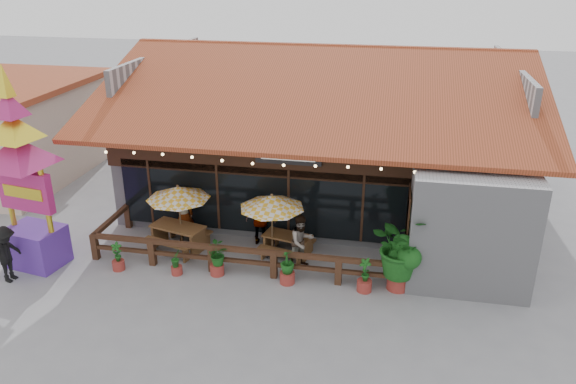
% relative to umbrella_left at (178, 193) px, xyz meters
% --- Properties ---
extents(ground, '(100.00, 100.00, 0.00)m').
position_rel_umbrella_left_xyz_m(ground, '(4.03, -0.85, -1.99)').
color(ground, gray).
rests_on(ground, ground).
extents(restaurant_building, '(15.50, 14.73, 6.09)m').
position_rel_umbrella_left_xyz_m(restaurant_building, '(4.29, 5.76, 0.21)').
color(restaurant_building, '#A9A9AE').
rests_on(restaurant_building, ground).
extents(patio_railing, '(10.00, 2.60, 0.92)m').
position_rel_umbrella_left_xyz_m(patio_railing, '(1.78, -1.12, -1.38)').
color(patio_railing, '#472619').
rests_on(patio_railing, ground).
extents(umbrella_left, '(2.82, 2.82, 2.29)m').
position_rel_umbrella_left_xyz_m(umbrella_left, '(0.00, 0.00, 0.00)').
color(umbrella_left, brown).
rests_on(umbrella_left, ground).
extents(umbrella_right, '(2.34, 2.34, 2.27)m').
position_rel_umbrella_left_xyz_m(umbrella_right, '(3.20, -0.10, -0.01)').
color(umbrella_right, brown).
rests_on(umbrella_right, ground).
extents(picnic_table_left, '(2.13, 1.96, 0.86)m').
position_rel_umbrella_left_xyz_m(picnic_table_left, '(-0.05, -0.16, -1.41)').
color(picnic_table_left, brown).
rests_on(picnic_table_left, ground).
extents(picnic_table_right, '(1.83, 1.66, 0.75)m').
position_rel_umbrella_left_xyz_m(picnic_table_right, '(3.67, 0.09, -1.49)').
color(picnic_table_right, brown).
rests_on(picnic_table_right, ground).
extents(thai_sign_tower, '(2.94, 2.94, 6.92)m').
position_rel_umbrella_left_xyz_m(thai_sign_tower, '(-4.14, -2.00, 1.66)').
color(thai_sign_tower, '#542A9B').
rests_on(thai_sign_tower, ground).
extents(tropical_plant, '(2.32, 2.34, 2.45)m').
position_rel_umbrella_left_xyz_m(tropical_plant, '(7.31, -1.27, -0.60)').
color(tropical_plant, maroon).
rests_on(tropical_plant, ground).
extents(diner_a, '(0.81, 0.76, 1.85)m').
position_rel_umbrella_left_xyz_m(diner_a, '(-0.06, 0.50, -1.07)').
color(diner_a, '#331B10').
rests_on(diner_a, ground).
extents(diner_b, '(1.09, 1.08, 1.78)m').
position_rel_umbrella_left_xyz_m(diner_b, '(4.25, -0.53, -1.11)').
color(diner_b, '#331B10').
rests_on(diner_b, ground).
extents(diner_c, '(1.05, 0.47, 1.76)m').
position_rel_umbrella_left_xyz_m(diner_c, '(2.61, 0.74, -1.12)').
color(diner_c, '#331B10').
rests_on(diner_c, ground).
extents(pedestrian, '(0.84, 1.26, 1.81)m').
position_rel_umbrella_left_xyz_m(pedestrian, '(-4.36, -3.09, -1.09)').
color(pedestrian, black).
rests_on(pedestrian, ground).
extents(planter_a, '(0.40, 0.39, 0.96)m').
position_rel_umbrella_left_xyz_m(planter_a, '(-1.42, -1.86, -1.59)').
color(planter_a, maroon).
rests_on(planter_a, ground).
extents(planter_b, '(0.35, 0.39, 0.85)m').
position_rel_umbrella_left_xyz_m(planter_b, '(0.50, -1.76, -1.61)').
color(planter_b, maroon).
rests_on(planter_b, ground).
extents(planter_c, '(0.81, 0.76, 1.07)m').
position_rel_umbrella_left_xyz_m(planter_c, '(1.75, -1.54, -1.39)').
color(planter_c, maroon).
rests_on(planter_c, ground).
extents(planter_d, '(0.59, 0.59, 1.12)m').
position_rel_umbrella_left_xyz_m(planter_d, '(4.00, -1.60, -1.45)').
color(planter_d, maroon).
rests_on(planter_d, ground).
extents(planter_e, '(0.46, 0.44, 1.09)m').
position_rel_umbrella_left_xyz_m(planter_e, '(6.34, -1.59, -1.54)').
color(planter_e, maroon).
rests_on(planter_e, ground).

